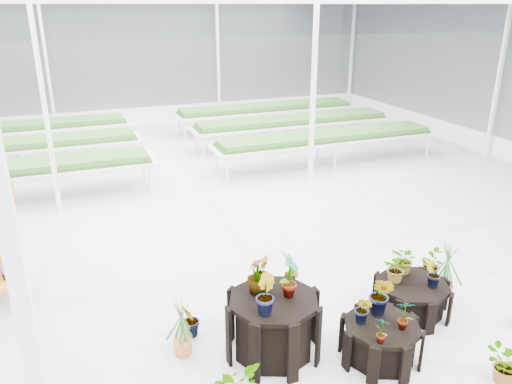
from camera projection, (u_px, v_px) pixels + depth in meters
name	position (u px, v px, depth m)	size (l,w,h in m)	color
ground_plane	(257.00, 274.00, 8.26)	(24.00, 24.00, 0.00)	gray
greenhouse_shell	(258.00, 143.00, 7.46)	(18.00, 24.00, 4.50)	white
steel_frame	(258.00, 143.00, 7.46)	(18.00, 24.00, 4.50)	silver
nursery_benches	(167.00, 144.00, 14.39)	(16.00, 7.00, 0.84)	silver
plinth_tall	(273.00, 326.00, 6.28)	(1.18, 1.18, 0.81)	black
plinth_mid	(380.00, 342.00, 6.21)	(0.98, 0.98, 0.52)	black
plinth_low	(411.00, 298.00, 7.16)	(1.07, 1.07, 0.48)	black
nursery_plants	(350.00, 303.00, 6.53)	(4.90, 3.03, 1.42)	#315A24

